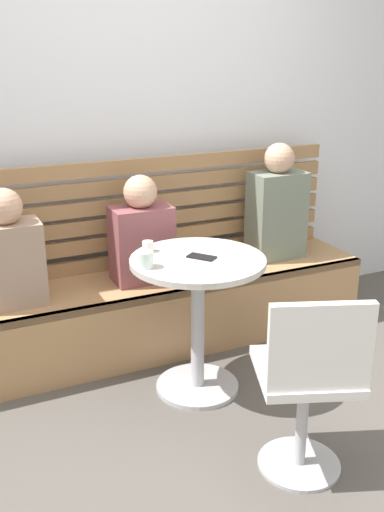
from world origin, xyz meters
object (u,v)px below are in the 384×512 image
Objects in this scene: person_child_middle at (142,235)px; cup_glass_short at (145,260)px; cafe_table at (198,299)px; person_child_left at (9,255)px; person_adult at (277,207)px; phone_on_table at (202,257)px; white_chair at (309,380)px; booth_bench at (151,312)px; cup_espresso_small at (148,246)px.

person_child_middle is 7.75× the size of cup_glass_short.
person_child_left is at bearing 148.11° from cafe_table.
person_adult is 5.24× the size of phone_on_table.
cafe_table is at bearing 98.05° from white_chair.
cafe_table is at bearing -145.05° from person_adult.
booth_bench is 0.67m from cup_espresso_small.
person_child_left reaches higher than white_chair.
white_chair is 1.16× the size of person_adult.
cafe_table is at bearing -84.89° from booth_bench.
booth_bench is at bearing 95.11° from cafe_table.
cup_glass_short reaches higher than cafe_table.
booth_bench is 0.77m from phone_on_table.
cup_glass_short is (-0.28, -0.01, 0.26)m from cafe_table.
cup_glass_short reaches higher than booth_bench.
person_child_middle is at bearing 63.55° from phone_on_table.
person_adult reaches higher than cafe_table.
booth_bench is at bearing 68.58° from cup_espresso_small.
white_chair is at bearing -83.14° from booth_bench.
cup_espresso_small is (-0.30, 1.01, 0.30)m from white_chair.
cup_espresso_small is (-0.10, -0.36, 0.06)m from person_child_middle.
phone_on_table reaches higher than booth_bench.
phone_on_table is (0.30, 0.01, -0.04)m from cup_glass_short.
person_child_left reaches higher than phone_on_table.
cup_espresso_small is at bearing -111.42° from booth_bench.
person_adult is 0.99m from phone_on_table.
person_child_left reaches higher than person_child_middle.
person_adult reaches higher than white_chair.
phone_on_table is at bearing -82.91° from booth_bench.
cup_espresso_small is 0.40× the size of phone_on_table.
cup_glass_short is at bearing -177.03° from cafe_table.
cup_glass_short reaches higher than phone_on_table.
cafe_table is 1.01× the size of person_adult.
cup_glass_short is at bearing -108.49° from person_child_middle.
person_child_left is 7.82× the size of cup_glass_short.
cup_espresso_small is at bearing -159.46° from person_adult.
person_adult is at bearing 1.44° from person_child_middle.
white_chair is at bearing -81.95° from cafe_table.
person_adult is 0.92m from person_child_middle.
person_adult is at bearing 34.95° from cafe_table.
person_child_left is at bearing 125.54° from white_chair.
cup_glass_short is (-0.40, 0.79, 0.32)m from white_chair.
person_adult is 1.66m from person_child_left.
cafe_table is 13.21× the size of cup_espresso_small.
person_adult is at bearing 20.54° from cup_espresso_small.
person_child_left is (-0.83, 0.52, 0.20)m from cafe_table.
cup_glass_short is (-0.23, -0.57, 0.56)m from booth_bench.
person_child_left is 0.77m from cup_glass_short.
person_adult reaches higher than phone_on_table.
white_chair is 15.18× the size of cup_espresso_small.
cup_espresso_small is (0.65, -0.32, 0.05)m from person_child_left.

